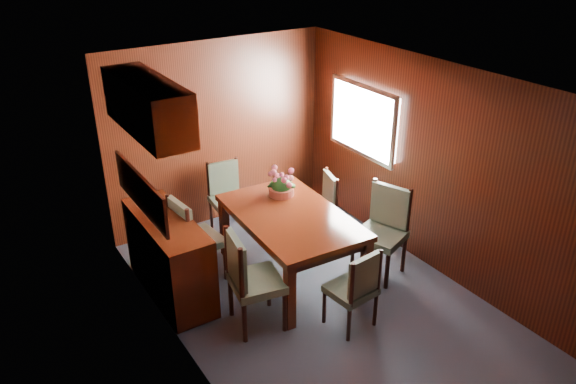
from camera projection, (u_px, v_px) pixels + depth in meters
ground at (318, 300)px, 6.04m from camera, size 4.50×4.50×0.00m
room_shell at (294, 152)px, 5.52m from camera, size 3.06×4.52×2.41m
sideboard at (169, 256)px, 5.99m from camera, size 0.48×1.40×0.90m
dining_table at (291, 223)px, 6.16m from camera, size 1.15×1.75×0.80m
chair_left_near at (248, 276)px, 5.42m from camera, size 0.56×0.58×1.06m
chair_left_far at (191, 236)px, 6.13m from camera, size 0.52×0.54×1.04m
chair_right_near at (384, 226)px, 6.30m from camera, size 0.63×0.64×1.06m
chair_right_far at (322, 203)px, 7.01m from camera, size 0.50×0.51×0.88m
chair_head at (356, 286)px, 5.43m from camera, size 0.47×0.45×0.89m
chair_foot at (227, 193)px, 7.21m from camera, size 0.48×0.46×0.93m
flower_centerpiece at (281, 183)px, 6.47m from camera, size 0.32×0.32×0.32m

